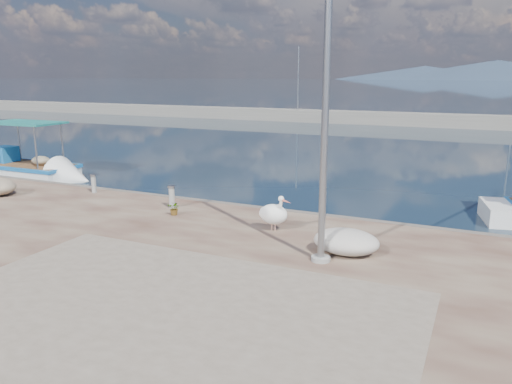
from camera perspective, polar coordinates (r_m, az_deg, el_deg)
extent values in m
plane|color=#162635|center=(11.91, -7.81, -9.92)|extent=(1400.00, 1400.00, 0.00)
cube|color=gray|center=(8.97, -12.97, -14.73)|extent=(9.00, 7.00, 0.01)
cube|color=gray|center=(49.71, 17.97, 7.88)|extent=(120.00, 2.20, 1.20)
cylinder|color=gray|center=(52.37, 4.83, 12.43)|extent=(0.16, 0.16, 7.00)
cone|color=#28384C|center=(663.55, 18.72, 12.80)|extent=(220.00, 220.00, 16.00)
cone|color=#28384C|center=(659.22, 25.82, 12.47)|extent=(280.00, 280.00, 22.00)
cube|color=white|center=(25.70, -24.38, 1.76)|extent=(6.30, 2.19, 1.02)
cube|color=#1860A1|center=(25.62, -24.48, 2.76)|extent=(4.55, 2.22, 0.15)
cube|color=#953312|center=(25.71, -24.37, 1.63)|extent=(4.55, 2.19, 0.13)
cube|color=#1860A1|center=(26.73, -26.83, 3.85)|extent=(0.99, 0.99, 0.75)
cube|color=#186360|center=(25.37, -24.91, 7.19)|extent=(3.48, 2.02, 0.09)
cylinder|color=tan|center=(13.72, 1.82, -3.85)|extent=(0.03, 0.03, 0.26)
cylinder|color=tan|center=(13.64, 2.20, -3.97)|extent=(0.03, 0.03, 0.26)
ellipsoid|color=white|center=(13.59, 2.02, -2.56)|extent=(0.91, 0.75, 0.56)
cylinder|color=white|center=(13.35, 2.76, -1.61)|extent=(0.21, 0.16, 0.48)
sphere|color=white|center=(13.27, 2.89, -0.78)|extent=(0.16, 0.16, 0.16)
cone|color=#DB6755|center=(13.16, 3.47, -1.08)|extent=(0.38, 0.22, 0.12)
cylinder|color=gray|center=(10.91, 7.95, 9.65)|extent=(0.16, 0.16, 7.00)
cylinder|color=gray|center=(11.64, 7.41, -7.56)|extent=(0.44, 0.44, 0.10)
cylinder|color=gray|center=(16.16, -9.61, -0.59)|extent=(0.18, 0.18, 0.71)
cylinder|color=gray|center=(16.08, -9.66, 0.63)|extent=(0.24, 0.24, 0.06)
cylinder|color=gray|center=(18.96, -18.06, 0.89)|extent=(0.17, 0.17, 0.65)
cylinder|color=gray|center=(18.90, -18.13, 1.84)|extent=(0.22, 0.22, 0.06)
imported|color=#33722D|center=(15.36, -9.29, -1.85)|extent=(0.42, 0.38, 0.43)
ellipsoid|color=silver|center=(12.11, 10.26, -5.60)|extent=(1.58, 1.18, 0.59)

